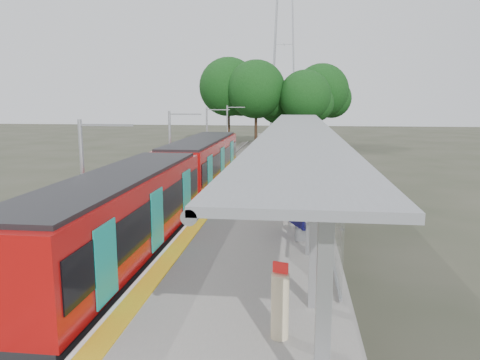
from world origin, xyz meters
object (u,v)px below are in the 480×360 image
object	(u,v)px
bench_mid	(317,188)
info_pillar_near	(280,305)
train	(173,183)
bench_far	(311,158)
info_pillar_far	(281,169)
bench_near	(298,221)
litter_bin	(301,214)

from	to	relation	value
bench_mid	info_pillar_near	bearing A→B (deg)	-79.17
train	bench_far	world-z (taller)	train
info_pillar_far	train	bearing A→B (deg)	-125.76
bench_mid	info_pillar_far	distance (m)	5.51
bench_near	litter_bin	bearing A→B (deg)	62.77
train	bench_near	xyz separation A→B (m)	(6.11, -4.74, -0.48)
train	info_pillar_far	bearing A→B (deg)	57.07
train	bench_far	distance (m)	15.77
train	bench_near	distance (m)	7.75
bench_mid	bench_far	xyz separation A→B (m)	(-0.00, 11.39, 0.12)
bench_mid	info_pillar_near	xyz separation A→B (m)	(-1.37, -15.17, 0.26)
info_pillar_far	litter_bin	bearing A→B (deg)	-86.62
train	info_pillar_near	xyz separation A→B (m)	(5.73, -12.49, -0.31)
bench_near	bench_mid	world-z (taller)	bench_near
bench_near	bench_far	world-z (taller)	bench_far
bench_far	info_pillar_far	bearing A→B (deg)	-128.60
bench_far	litter_bin	world-z (taller)	bench_far
info_pillar_far	bench_far	bearing A→B (deg)	69.04
info_pillar_far	bench_near	bearing A→B (deg)	-87.93
train	bench_far	bearing A→B (deg)	63.23
bench_far	info_pillar_near	distance (m)	26.60
bench_mid	info_pillar_far	size ratio (longest dim) A/B	0.84
bench_far	info_pillar_far	size ratio (longest dim) A/B	1.06
bench_near	bench_mid	bearing A→B (deg)	59.52
bench_near	info_pillar_far	world-z (taller)	info_pillar_far
bench_mid	bench_far	distance (m)	11.39
train	info_pillar_far	xyz separation A→B (m)	(5.04, 7.78, -0.33)
train	info_pillar_near	distance (m)	13.74
train	litter_bin	world-z (taller)	train
train	bench_mid	size ratio (longest dim) A/B	19.81
bench_near	info_pillar_near	bearing A→B (deg)	-115.77
train	bench_far	xyz separation A→B (m)	(7.10, 14.07, -0.45)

